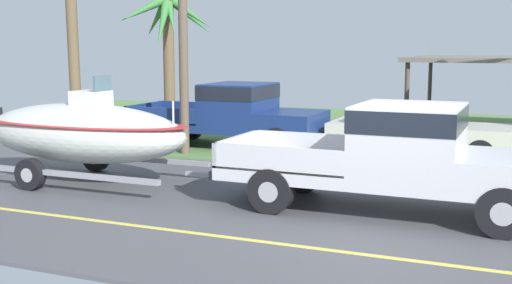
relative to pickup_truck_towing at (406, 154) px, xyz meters
The scene contains 6 objects.
ground 7.77m from the pickup_truck_towing, 91.70° to the left, with size 36.00×22.00×0.11m.
pickup_truck_towing is the anchor object (origin of this frame).
boat_on_trailer 6.84m from the pickup_truck_towing, behind, with size 6.16×2.38×2.29m.
parked_pickup_background 7.75m from the pickup_truck_towing, 136.55° to the left, with size 5.72×2.14×1.85m.
parked_sedan_near 6.06m from the pickup_truck_towing, 97.18° to the left, with size 4.64×1.90×1.38m.
palm_tree_mid 12.94m from the pickup_truck_towing, 139.15° to the left, with size 3.01×3.08×4.81m.
Camera 1 is at (2.13, -10.44, 2.90)m, focal length 45.46 mm.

